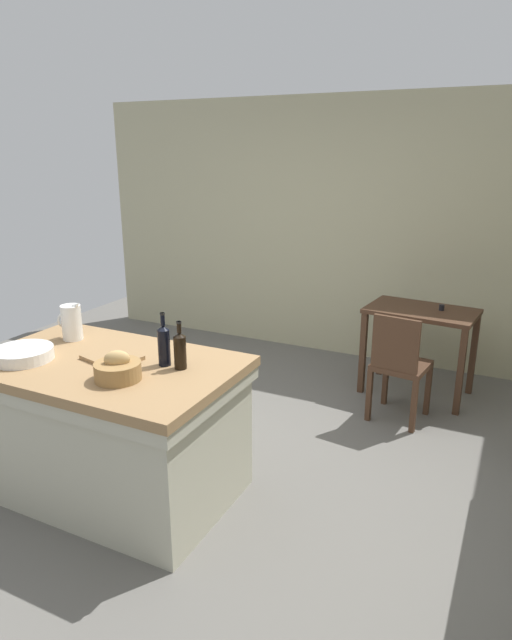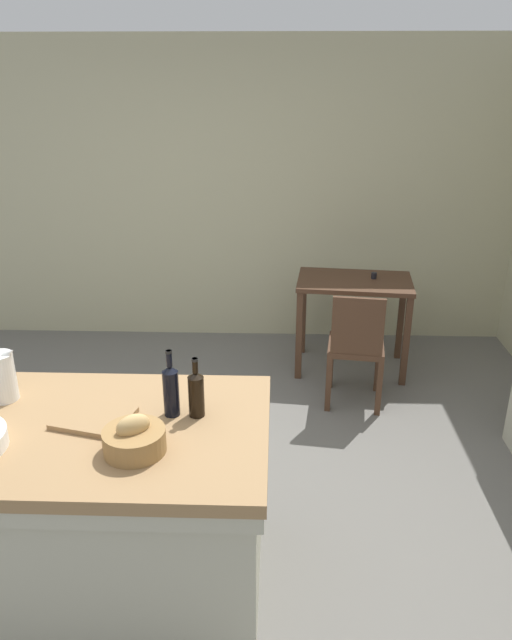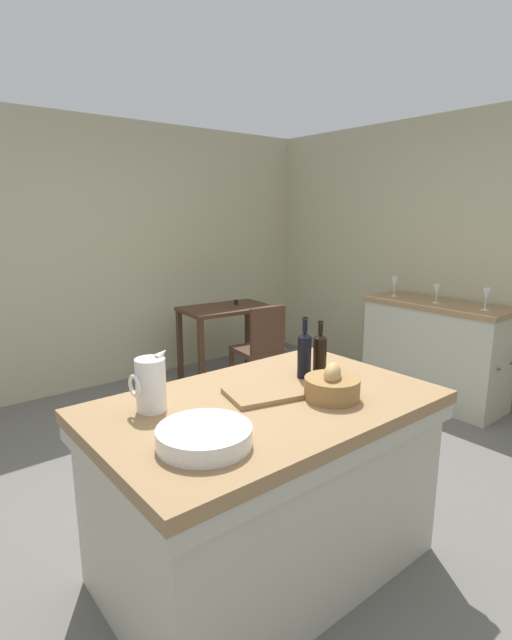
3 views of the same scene
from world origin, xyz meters
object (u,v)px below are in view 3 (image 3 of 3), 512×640
object	(u,v)px
island_table	(266,479)
bread_basket	(332,386)
wine_glass_far_left	(486,295)
wine_glass_left	(437,290)
pitcher	(151,384)
wine_glass_middle	(395,283)
cutting_board	(262,394)
wine_bottle_dark	(320,352)
wash_bowl	(204,436)
side_cabinet	(434,351)
wooden_chair	(261,348)
writing_desk	(226,319)
wine_bottle_amber	(305,353)

from	to	relation	value
island_table	bread_basket	bearing A→B (deg)	-35.47
wine_glass_far_left	wine_glass_left	xyz separation A→B (m)	(-0.02, 0.43, -0.01)
pitcher	wine_glass_far_left	world-z (taller)	pitcher
wine_glass_left	wine_glass_middle	xyz separation A→B (m)	(0.00, 0.45, 0.01)
cutting_board	wine_bottle_dark	xyz separation A→B (m)	(0.45, 0.06, 0.10)
pitcher	wash_bowl	xyz separation A→B (m)	(0.00, -0.41, -0.08)
side_cabinet	wooden_chair	bearing A→B (deg)	139.26
wine_bottle_dark	wine_glass_far_left	distance (m)	2.12
wash_bowl	wine_bottle_dark	bearing A→B (deg)	17.98
writing_desk	cutting_board	distance (m)	2.71
island_table	cutting_board	xyz separation A→B (m)	(0.01, 0.05, 0.42)
bread_basket	cutting_board	bearing A→B (deg)	136.10
wooden_chair	wine_bottle_amber	distance (m)	1.99
island_table	pitcher	xyz separation A→B (m)	(-0.46, 0.22, 0.52)
wine_bottle_dark	wine_bottle_amber	distance (m)	0.11
wine_bottle_amber	cutting_board	bearing A→B (deg)	-169.42
writing_desk	wine_glass_middle	size ratio (longest dim) A/B	5.07
wooden_chair	cutting_board	xyz separation A→B (m)	(-1.38, -1.68, 0.40)
writing_desk	wine_bottle_dark	bearing A→B (deg)	-113.65
wine_bottle_dark	wine_glass_middle	world-z (taller)	wine_bottle_dark
bread_basket	wine_glass_middle	world-z (taller)	wine_glass_middle
pitcher	cutting_board	xyz separation A→B (m)	(0.48, -0.17, -0.11)
pitcher	wine_glass_far_left	bearing A→B (deg)	0.46
wine_bottle_amber	wine_glass_left	world-z (taller)	wine_bottle_amber
island_table	pitcher	bearing A→B (deg)	154.28
wine_glass_middle	wine_glass_left	bearing A→B (deg)	-90.57
wooden_chair	cutting_board	bearing A→B (deg)	-129.47
bread_basket	wine_glass_far_left	size ratio (longest dim) A/B	1.39
wine_glass_left	wine_glass_far_left	bearing A→B (deg)	-88.00
island_table	wine_bottle_dark	world-z (taller)	wine_bottle_dark
writing_desk	wine_bottle_amber	bearing A→B (deg)	-115.98
side_cabinet	wine_bottle_dark	xyz separation A→B (m)	(-2.15, -0.57, 0.53)
side_cabinet	island_table	bearing A→B (deg)	-165.35
wooden_chair	pitcher	xyz separation A→B (m)	(-1.86, -1.51, 0.51)
wash_bowl	wine_bottle_amber	size ratio (longest dim) A/B	1.11
pitcher	wine_glass_middle	size ratio (longest dim) A/B	1.47
side_cabinet	wine_glass_left	bearing A→B (deg)	-176.91
cutting_board	wine_glass_middle	distance (m)	2.78
wash_bowl	wine_bottle_amber	world-z (taller)	wine_bottle_amber
island_table	wine_glass_far_left	distance (m)	2.66
wine_bottle_amber	wine_glass_left	bearing A→B (deg)	14.41
cutting_board	wine_glass_far_left	size ratio (longest dim) A/B	1.71
wine_glass_middle	writing_desk	bearing A→B (deg)	132.99
wash_bowl	wine_glass_middle	xyz separation A→B (m)	(3.03, 1.32, 0.14)
bread_basket	wine_glass_middle	bearing A→B (deg)	29.32
side_cabinet	wine_glass_left	distance (m)	0.58
wooden_chair	cutting_board	world-z (taller)	cutting_board
wine_glass_left	cutting_board	bearing A→B (deg)	-166.10
writing_desk	wine_glass_left	bearing A→B (deg)	-55.88
island_table	wash_bowl	bearing A→B (deg)	-157.51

